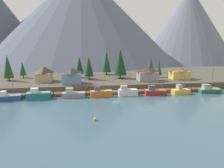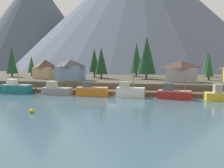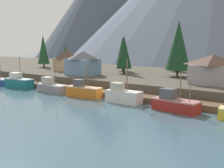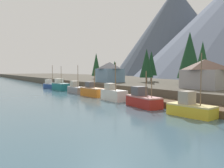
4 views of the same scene
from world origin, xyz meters
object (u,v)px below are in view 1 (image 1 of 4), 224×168
object	(u,v)px
fishing_boat_green	(209,90)
fishing_boat_red	(155,91)
house_tan	(44,74)
conifer_back_left	(79,65)
fishing_boat_grey	(73,94)
conifer_far_left	(23,68)
fishing_boat_blue	(9,97)
fishing_boat_teal	(38,95)
fishing_boat_yellow	(180,91)
channel_buoy	(95,119)
conifer_near_left	(151,63)
conifer_near_right	(89,66)
conifer_centre	(107,61)
house_yellow	(179,73)
house_blue	(72,76)
conifer_back_right	(8,66)
house_grey	(147,74)
conifer_mid_left	(120,62)
fishing_boat_orange	(101,93)
conifer_mid_right	(159,67)
fishing_boat_white	(127,92)

from	to	relation	value
fishing_boat_green	fishing_boat_red	bearing A→B (deg)	-175.04
house_tan	conifer_back_left	distance (m)	16.00
fishing_boat_grey	conifer_far_left	distance (m)	36.84
fishing_boat_blue	fishing_boat_teal	bearing A→B (deg)	-7.97
fishing_boat_yellow	channel_buoy	size ratio (longest dim) A/B	11.70
conifer_near_left	conifer_near_right	distance (m)	36.82
conifer_centre	conifer_far_left	size ratio (longest dim) A/B	1.61
fishing_boat_teal	house_yellow	size ratio (longest dim) A/B	0.88
fishing_boat_blue	fishing_boat_yellow	world-z (taller)	fishing_boat_yellow
fishing_boat_green	house_blue	size ratio (longest dim) A/B	1.26
fishing_boat_green	conifer_back_right	size ratio (longest dim) A/B	0.85
fishing_boat_grey	conifer_back_right	world-z (taller)	conifer_back_right
fishing_boat_grey	house_blue	bearing A→B (deg)	97.53
house_grey	conifer_mid_left	world-z (taller)	conifer_mid_left
fishing_boat_teal	conifer_near_right	xyz separation A→B (m)	(16.24, 19.84, 6.79)
fishing_boat_red	fishing_boat_green	world-z (taller)	fishing_boat_green
house_yellow	channel_buoy	bearing A→B (deg)	-136.41
fishing_boat_red	conifer_far_left	xyz separation A→B (m)	(-50.52, 28.33, 5.58)
fishing_boat_blue	conifer_back_left	world-z (taller)	conifer_back_left
fishing_boat_grey	fishing_boat_orange	bearing A→B (deg)	2.16
conifer_mid_right	conifer_back_right	size ratio (longest dim) A/B	0.75
fishing_boat_red	house_tan	size ratio (longest dim) A/B	1.06
house_blue	house_grey	bearing A→B (deg)	3.66
conifer_back_left	conifer_centre	xyz separation A→B (m)	(13.01, 7.63, 0.85)
house_grey	channel_buoy	size ratio (longest dim) A/B	11.62
fishing_boat_green	fishing_boat_blue	bearing A→B (deg)	-175.10
conifer_near_right	conifer_back_right	bearing A→B (deg)	177.07
fishing_boat_red	house_tan	world-z (taller)	house_tan
conifer_back_right	conifer_centre	size ratio (longest dim) A/B	0.89
house_blue	fishing_boat_white	bearing A→B (deg)	-30.86
fishing_boat_orange	house_grey	bearing A→B (deg)	29.28
fishing_boat_orange	house_yellow	distance (m)	38.73
fishing_boat_green	channel_buoy	xyz separation A→B (m)	(-41.31, -20.24, -0.74)
house_grey	conifer_mid_right	world-z (taller)	conifer_mid_right
fishing_boat_green	fishing_boat_teal	bearing A→B (deg)	-175.29
fishing_boat_white	channel_buoy	size ratio (longest dim) A/B	10.77
conifer_near_left	conifer_mid_right	world-z (taller)	conifer_near_left
house_blue	conifer_back_left	size ratio (longest dim) A/B	0.74
fishing_boat_blue	conifer_far_left	bearing A→B (deg)	89.12
conifer_near_right	fishing_boat_teal	bearing A→B (deg)	-129.30
conifer_near_left	fishing_boat_yellow	bearing A→B (deg)	-93.10
conifer_centre	fishing_boat_red	bearing A→B (deg)	-69.27
conifer_far_left	channel_buoy	bearing A→B (deg)	-58.94
conifer_near_left	conifer_near_right	size ratio (longest dim) A/B	0.88
house_blue	channel_buoy	bearing A→B (deg)	-77.77
fishing_boat_white	conifer_near_right	distance (m)	24.05
fishing_boat_white	conifer_near_right	size ratio (longest dim) A/B	0.77
fishing_boat_grey	conifer_mid_left	xyz separation A→B (m)	(19.28, 21.17, 8.61)
fishing_boat_green	house_grey	xyz separation A→B (m)	(-18.11, 13.54, 4.28)
house_tan	channel_buoy	world-z (taller)	house_tan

